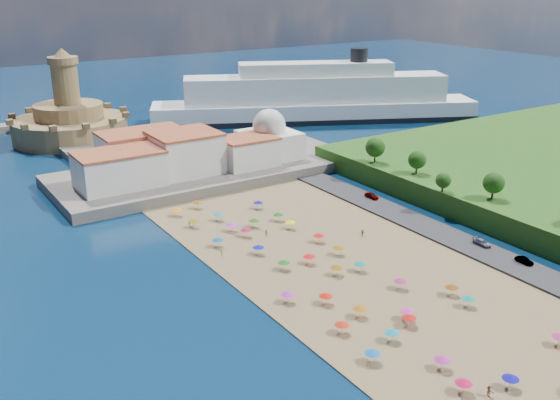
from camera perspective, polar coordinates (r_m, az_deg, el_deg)
ground at (r=123.30m, az=4.82°, el=-7.17°), size 700.00×700.00×0.00m
terrace at (r=185.46m, az=-6.56°, el=2.69°), size 90.00×36.00×3.00m
jetty at (r=209.34m, az=-16.32°, el=3.92°), size 18.00×70.00×2.40m
waterfront_buildings at (r=179.09m, az=-10.46°, el=3.99°), size 57.00×29.00×11.00m
domed_building at (r=191.14m, az=-1.00°, el=5.66°), size 16.00×16.00×15.00m
fortress at (r=236.22m, az=-18.66°, el=6.81°), size 40.00×40.00×32.40m
cruise_ship at (r=254.61m, az=3.26°, el=9.12°), size 126.66×74.53×28.65m
beach_parasols at (r=115.58m, az=6.93°, el=-8.01°), size 31.41×113.59×2.20m
beachgoers at (r=116.28m, az=6.26°, el=-8.39°), size 37.73×94.09×1.80m
parked_cars at (r=141.01m, az=18.68°, el=-3.99°), size 2.40×77.76×1.45m
hillside_trees at (r=147.09m, az=22.58°, el=0.18°), size 15.14×106.76×7.83m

